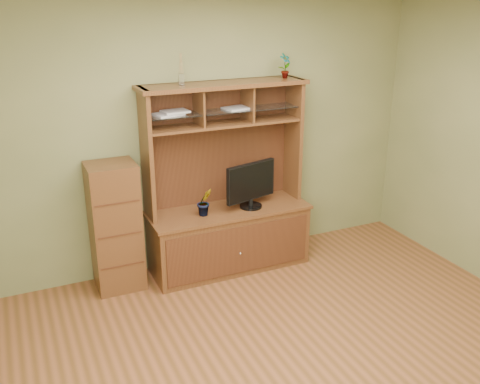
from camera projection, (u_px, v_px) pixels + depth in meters
room at (318, 200)px, 3.68m from camera, size 4.54×4.04×2.74m
media_hutch at (228, 219)px, 5.46m from camera, size 1.66×0.61×1.90m
monitor at (251, 184)px, 5.35m from camera, size 0.58×0.23×0.47m
orchid_plant at (205, 202)px, 5.19m from camera, size 0.16×0.13×0.27m
top_plant at (285, 66)px, 5.26m from camera, size 0.15×0.12×0.24m
reed_diffuser at (181, 73)px, 4.85m from camera, size 0.06×0.06×0.29m
magazines at (193, 111)px, 5.02m from camera, size 0.98×0.25×0.04m
side_cabinet at (115, 227)px, 5.04m from camera, size 0.44×0.41×1.25m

